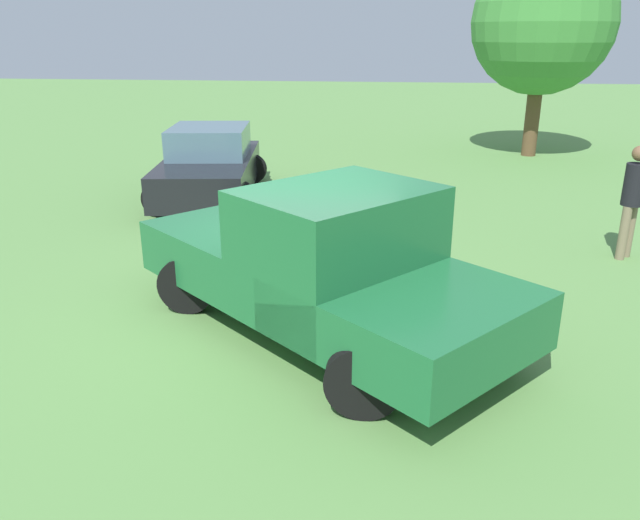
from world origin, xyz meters
TOP-DOWN VIEW (x-y plane):
  - ground_plane at (0.00, 0.00)m, footprint 80.00×80.00m
  - pickup_truck at (-0.47, 0.65)m, footprint 4.94×4.68m
  - sedan_near at (2.72, -5.52)m, footprint 2.56×4.42m
  - person_bystander at (-4.78, -2.59)m, footprint 0.45×0.45m
  - tree_back_right at (-4.97, -11.45)m, footprint 3.83×3.83m
  - traffic_cone at (-1.22, -4.88)m, footprint 0.32×0.32m

SIDE VIEW (x-z plane):
  - ground_plane at x=0.00m, z-range 0.00..0.00m
  - traffic_cone at x=-1.22m, z-range 0.00..0.55m
  - sedan_near at x=2.72m, z-range -0.05..1.43m
  - pickup_truck at x=-0.47m, z-range 0.02..1.80m
  - person_bystander at x=-4.78m, z-range 0.12..1.88m
  - tree_back_right at x=-4.97m, z-range 0.83..6.34m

